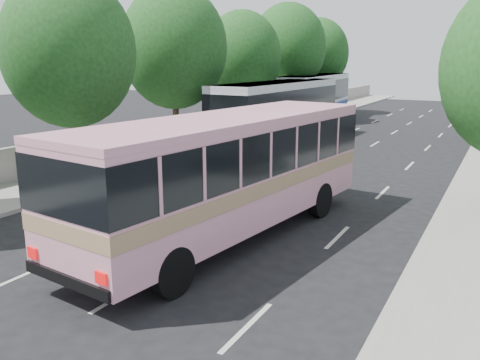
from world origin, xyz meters
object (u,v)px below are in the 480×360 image
Objects in this scene: pink_bus at (229,163)px; tour_coach_front at (279,107)px; tour_coach_rear at (314,94)px; pink_taxi at (244,161)px; white_pickup at (283,143)px.

pink_bus is 0.90× the size of tour_coach_front.
tour_coach_front is 0.97× the size of tour_coach_rear.
pink_bus is 0.88× the size of tour_coach_rear.
tour_coach_rear is (-7.60, 28.04, 0.11)m from pink_bus.
pink_taxi is (-3.30, 7.22, -1.53)m from pink_bus.
white_pickup is at bearing 113.43° from pink_bus.
tour_coach_rear is at bearing 100.84° from tour_coach_front.
tour_coach_front is (-5.80, 16.72, 0.06)m from pink_bus.
white_pickup is 16.54m from tour_coach_rear.
pink_taxi is 21.32m from tour_coach_rear.
pink_bus is at bearing -66.93° from pink_taxi.
white_pickup is at bearing -61.60° from tour_coach_front.
tour_coach_rear reaches higher than white_pickup.
pink_bus is at bearing -69.06° from tour_coach_front.
tour_coach_front is at bearing 116.50° from pink_bus.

